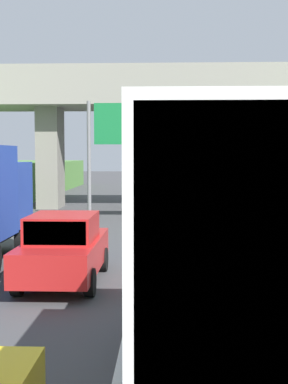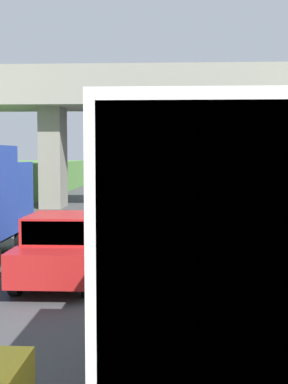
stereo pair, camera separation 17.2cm
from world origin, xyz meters
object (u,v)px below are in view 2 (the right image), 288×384
object	(u,v)px
truck_black	(237,175)
overhead_highway_sign	(152,132)
car_red	(62,248)
truck_white	(245,271)

from	to	relation	value
truck_black	overhead_highway_sign	bearing A→B (deg)	-122.12
car_red	overhead_highway_sign	bearing A→B (deg)	80.73
car_red	truck_black	bearing A→B (deg)	70.49
truck_black	car_red	distance (m)	20.45
overhead_highway_sign	truck_white	bearing A→B (deg)	-85.03
truck_black	truck_white	distance (m)	26.49
overhead_highway_sign	truck_white	size ratio (longest dim) A/B	0.81
overhead_highway_sign	car_red	xyz separation A→B (m)	(-1.85, -11.33, -3.35)
truck_black	car_red	xyz separation A→B (m)	(-6.82, -19.25, -1.08)
truck_white	car_red	xyz separation A→B (m)	(-3.45, 7.03, -1.08)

